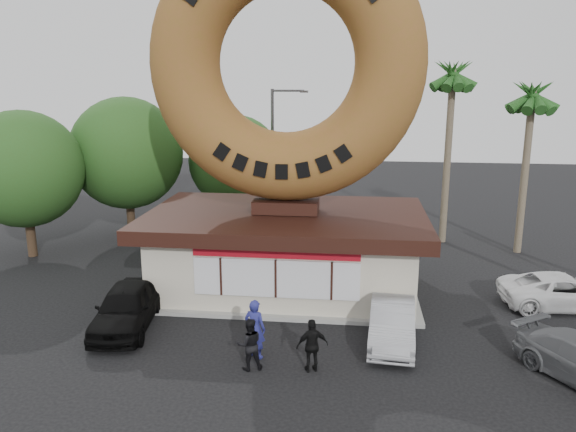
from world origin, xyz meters
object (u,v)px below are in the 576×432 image
Objects in this scene: person_right at (312,346)px; car_silver at (392,323)px; car_black at (126,307)px; person_center at (249,344)px; giant_donut at (286,63)px; car_white at (564,291)px; donut_shop at (286,248)px; person_left at (255,329)px; street_lamp at (275,152)px.

car_silver is (2.48, 2.25, -0.15)m from person_right.
person_center is at bearing -33.54° from car_black.
car_silver is (4.35, 2.35, -0.13)m from person_center.
giant_donut is 2.35× the size of car_black.
car_black is at bearing 98.74° from car_white.
car_black is at bearing -45.54° from person_center.
person_center is 5.35m from car_black.
person_center is at bearing -16.60° from person_right.
car_silver is 7.62m from car_white.
person_center is at bearing 114.39° from car_white.
car_white is (15.82, 3.69, -0.12)m from car_black.
person_center is 12.57m from car_white.
car_black is 0.96× the size of car_white.
donut_shop is at bearing 136.97° from car_silver.
person_right is 3.35m from car_silver.
donut_shop is 6.05m from person_left.
street_lamp is (-1.86, 10.02, 2.72)m from donut_shop.
person_left is 1.19× the size of person_center.
person_center is at bearing -147.41° from car_silver.
person_center is at bearing -92.38° from donut_shop.
street_lamp reaches higher than car_black.
person_left is at bearing -155.51° from car_silver.
person_right is 0.40× the size of car_silver.
giant_donut is 10.73m from person_right.
car_black is at bearing -2.25° from person_left.
car_black is at bearing -139.18° from donut_shop.
street_lamp is 16.04m from car_silver.
street_lamp reaches higher than donut_shop.
car_white is (11.02, 6.05, -0.15)m from person_center.
street_lamp is at bearing 70.06° from car_black.
giant_donut reaches higher than street_lamp.
car_black is (-5.08, -4.40, -8.32)m from giant_donut.
car_black is (-4.83, 1.61, -0.19)m from person_left.
car_silver is (4.07, -4.41, -8.41)m from giant_donut.
donut_shop is 6.09m from car_silver.
car_black is at bearing -139.08° from giant_donut.
person_right reaches higher than person_center.
person_center is (-0.28, -6.75, -0.96)m from donut_shop.
person_left is 4.61m from car_silver.
person_center is at bearing -92.38° from giant_donut.
street_lamp is at bearing -98.15° from person_right.
car_silver reaches higher than car_white.
giant_donut is 10.33m from car_silver.
street_lamp is 1.70× the size of car_white.
car_black is (-6.67, 2.26, -0.05)m from person_right.
donut_shop is 10.54m from street_lamp.
person_right is at bearing -133.61° from car_silver.
donut_shop reaches higher than person_right.
car_white is at bearing -40.40° from street_lamp.
person_right is at bearing -78.31° from street_lamp.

